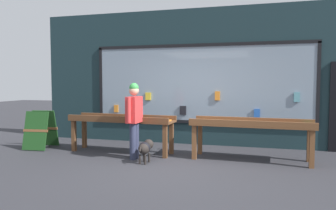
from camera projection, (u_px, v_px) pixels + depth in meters
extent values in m
plane|color=#2D2D33|center=(173.00, 166.00, 6.37)|extent=(40.00, 40.00, 0.00)
cube|color=#192D33|center=(196.00, 77.00, 8.55)|extent=(8.64, 0.20, 3.52)
cube|color=gray|center=(200.00, 84.00, 8.41)|extent=(5.60, 0.03, 1.97)
cube|color=black|center=(200.00, 45.00, 8.34)|extent=(5.68, 0.06, 0.08)
cube|color=black|center=(200.00, 122.00, 8.47)|extent=(5.68, 0.06, 0.08)
cube|color=black|center=(101.00, 84.00, 9.17)|extent=(0.08, 0.06, 1.97)
cube|color=black|center=(318.00, 84.00, 7.65)|extent=(0.08, 0.06, 1.97)
cube|color=orange|center=(116.00, 109.00, 9.05)|extent=(0.12, 0.03, 0.20)
cube|color=yellow|center=(148.00, 96.00, 8.77)|extent=(0.15, 0.03, 0.20)
cube|color=black|center=(183.00, 110.00, 8.54)|extent=(0.17, 0.03, 0.23)
cube|color=orange|center=(217.00, 96.00, 8.27)|extent=(0.13, 0.03, 0.23)
cube|color=#2659B2|center=(257.00, 113.00, 8.03)|extent=(0.14, 0.03, 0.21)
cube|color=#5999A5|center=(297.00, 97.00, 7.76)|extent=(0.14, 0.03, 0.23)
cube|color=brown|center=(74.00, 136.00, 7.72)|extent=(0.09, 0.09, 0.73)
cube|color=brown|center=(165.00, 141.00, 6.99)|extent=(0.09, 0.09, 0.73)
cube|color=brown|center=(84.00, 133.00, 8.13)|extent=(0.09, 0.09, 0.73)
cube|color=brown|center=(171.00, 138.00, 7.41)|extent=(0.09, 0.09, 0.73)
cube|color=brown|center=(121.00, 120.00, 7.54)|extent=(2.50, 0.72, 0.04)
cube|color=brown|center=(116.00, 119.00, 7.28)|extent=(2.48, 0.18, 0.12)
cube|color=brown|center=(127.00, 117.00, 7.79)|extent=(2.48, 0.18, 0.12)
cube|color=#2659B2|center=(77.00, 118.00, 7.74)|extent=(0.16, 0.20, 0.02)
cube|color=#5999A5|center=(88.00, 118.00, 7.62)|extent=(0.15, 0.21, 0.03)
cube|color=#994CA5|center=(98.00, 118.00, 7.69)|extent=(0.18, 0.21, 0.03)
cube|color=black|center=(108.00, 119.00, 7.50)|extent=(0.18, 0.24, 0.02)
cube|color=#5999A5|center=(119.00, 120.00, 7.39)|extent=(0.16, 0.22, 0.02)
cube|color=red|center=(135.00, 119.00, 7.55)|extent=(0.18, 0.21, 0.03)
cube|color=red|center=(144.00, 120.00, 7.33)|extent=(0.19, 0.24, 0.03)
cube|color=#2659B2|center=(156.00, 120.00, 7.43)|extent=(0.18, 0.22, 0.02)
cube|color=orange|center=(168.00, 120.00, 7.28)|extent=(0.18, 0.24, 0.02)
cube|color=brown|center=(194.00, 142.00, 6.88)|extent=(0.09, 0.09, 0.72)
cube|color=brown|center=(312.00, 149.00, 6.16)|extent=(0.09, 0.09, 0.72)
cube|color=brown|center=(200.00, 138.00, 7.39)|extent=(0.09, 0.09, 0.72)
cube|color=brown|center=(309.00, 144.00, 6.66)|extent=(0.09, 0.09, 0.72)
cube|color=brown|center=(251.00, 125.00, 6.75)|extent=(2.51, 0.81, 0.04)
cube|color=brown|center=(250.00, 124.00, 6.44)|extent=(2.48, 0.18, 0.12)
cube|color=brown|center=(252.00, 120.00, 7.04)|extent=(2.48, 0.18, 0.12)
cube|color=orange|center=(199.00, 121.00, 7.06)|extent=(0.14, 0.24, 0.03)
cube|color=black|center=(214.00, 122.00, 6.86)|extent=(0.15, 0.20, 0.03)
cube|color=orange|center=(229.00, 123.00, 6.84)|extent=(0.15, 0.20, 0.02)
cube|color=#5999A5|center=(244.00, 124.00, 6.65)|extent=(0.15, 0.20, 0.02)
cube|color=#2659B2|center=(259.00, 124.00, 6.61)|extent=(0.18, 0.20, 0.02)
cube|color=red|center=(276.00, 124.00, 6.70)|extent=(0.16, 0.22, 0.03)
cube|color=black|center=(294.00, 125.00, 6.45)|extent=(0.17, 0.20, 0.02)
cube|color=#338C4C|center=(307.00, 124.00, 6.57)|extent=(0.14, 0.19, 0.03)
cylinder|color=#2D334C|center=(133.00, 141.00, 6.85)|extent=(0.14, 0.14, 0.77)
cylinder|color=#2D334C|center=(136.00, 140.00, 6.99)|extent=(0.14, 0.14, 0.77)
cube|color=red|center=(134.00, 110.00, 6.88)|extent=(0.23, 0.44, 0.55)
cylinder|color=red|center=(129.00, 110.00, 6.61)|extent=(0.09, 0.09, 0.52)
cylinder|color=red|center=(139.00, 108.00, 7.14)|extent=(0.09, 0.09, 0.52)
sphere|color=tan|center=(134.00, 91.00, 6.85)|extent=(0.21, 0.21, 0.21)
sphere|color=#338C3F|center=(134.00, 88.00, 6.84)|extent=(0.20, 0.20, 0.20)
ellipsoid|color=black|center=(144.00, 148.00, 6.54)|extent=(0.25, 0.35, 0.23)
ellipsoid|color=black|center=(144.00, 148.00, 6.54)|extent=(0.25, 0.22, 0.24)
sphere|color=black|center=(149.00, 144.00, 6.74)|extent=(0.21, 0.21, 0.21)
cylinder|color=black|center=(140.00, 149.00, 6.35)|extent=(0.04, 0.10, 0.12)
cylinder|color=black|center=(149.00, 158.00, 6.63)|extent=(0.04, 0.04, 0.19)
cylinder|color=black|center=(144.00, 157.00, 6.67)|extent=(0.04, 0.04, 0.19)
cylinder|color=black|center=(145.00, 160.00, 6.44)|extent=(0.04, 0.04, 0.19)
cylinder|color=black|center=(140.00, 159.00, 6.48)|extent=(0.04, 0.04, 0.19)
cube|color=#193F19|center=(35.00, 131.00, 7.82)|extent=(0.61, 0.32, 0.91)
cube|color=brown|center=(35.00, 131.00, 7.82)|extent=(0.63, 0.12, 0.07)
cube|color=#193F19|center=(46.00, 128.00, 8.28)|extent=(0.61, 0.32, 0.91)
cube|color=brown|center=(46.00, 128.00, 8.28)|extent=(0.63, 0.12, 0.07)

